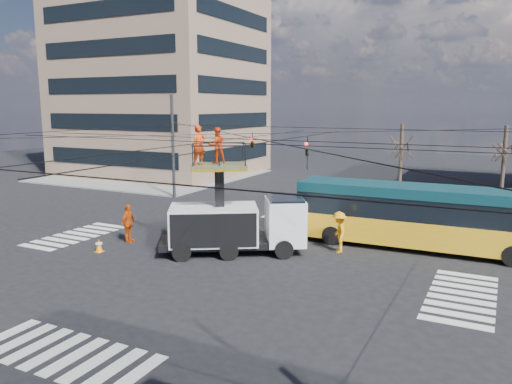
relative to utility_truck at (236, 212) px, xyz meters
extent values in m
plane|color=black|center=(0.44, -1.18, -2.04)|extent=(120.00, 120.00, 0.00)
cube|color=slate|center=(-20.56, 19.82, -1.98)|extent=(18.00, 18.00, 0.12)
cube|color=#8D6D5A|center=(-21.56, 22.82, 12.96)|extent=(18.00, 16.00, 30.00)
cube|color=black|center=(-21.56, 14.82, 0.29)|extent=(15.30, 0.12, 1.50)
cube|color=black|center=(-12.56, 22.82, 0.29)|extent=(0.12, 13.60, 1.50)
cube|color=black|center=(-21.56, 14.82, 3.62)|extent=(15.30, 0.12, 1.50)
cube|color=black|center=(-12.56, 22.82, 3.62)|extent=(0.12, 13.60, 1.50)
cube|color=black|center=(-21.56, 14.82, 6.96)|extent=(15.30, 0.12, 1.50)
cube|color=black|center=(-12.56, 22.82, 6.96)|extent=(0.12, 13.60, 1.50)
cube|color=black|center=(-21.56, 14.82, 10.29)|extent=(15.30, 0.12, 1.50)
cube|color=black|center=(-12.56, 22.82, 10.29)|extent=(0.12, 13.60, 1.50)
cube|color=black|center=(-21.56, 14.82, 13.62)|extent=(15.30, 0.12, 1.50)
cube|color=black|center=(-12.56, 22.82, 13.62)|extent=(0.12, 13.60, 1.50)
cylinder|color=#2D2D30|center=(-11.56, 10.82, 1.96)|extent=(0.24, 0.24, 8.00)
cylinder|color=black|center=(0.44, 10.82, 3.66)|extent=(24.00, 0.03, 0.03)
cylinder|color=black|center=(-11.56, -1.18, 3.66)|extent=(0.03, 24.00, 0.03)
cylinder|color=black|center=(0.44, -1.18, 3.86)|extent=(24.02, 24.02, 0.03)
cylinder|color=black|center=(0.44, -1.18, 3.86)|extent=(24.02, 24.02, 0.03)
cylinder|color=black|center=(0.44, -2.38, 3.56)|extent=(24.00, 0.03, 0.03)
cylinder|color=black|center=(0.44, 0.02, 3.56)|extent=(24.00, 0.03, 0.03)
cylinder|color=black|center=(-0.76, -1.18, 3.46)|extent=(0.03, 24.00, 0.03)
cylinder|color=black|center=(1.64, -1.18, 3.46)|extent=(0.03, 24.00, 0.03)
imported|color=black|center=(2.94, 1.82, 3.06)|extent=(0.16, 0.20, 1.00)
imported|color=black|center=(-1.06, 3.82, 3.31)|extent=(0.26, 1.24, 0.50)
cylinder|color=#382B21|center=(5.44, 12.32, 0.96)|extent=(0.24, 0.24, 6.00)
cylinder|color=#382B21|center=(11.44, 12.32, 0.96)|extent=(0.24, 0.24, 6.00)
cube|color=black|center=(-0.17, -0.10, -1.49)|extent=(7.13, 5.51, 0.30)
cube|color=#BABDBF|center=(2.06, 1.24, -0.49)|extent=(2.78, 2.99, 2.20)
cube|color=black|center=(2.06, 1.24, 0.31)|extent=(2.56, 2.80, 0.80)
cube|color=#BABDBF|center=(-0.94, -0.57, -0.59)|extent=(4.89, 4.31, 1.80)
cylinder|color=black|center=(2.48, 0.16, -1.59)|extent=(0.95, 0.77, 0.90)
cylinder|color=black|center=(1.29, 2.12, -1.59)|extent=(0.95, 0.77, 0.90)
cylinder|color=black|center=(0.26, -1.19, -1.59)|extent=(0.95, 0.77, 0.90)
cylinder|color=black|center=(-0.93, 0.78, -1.59)|extent=(0.95, 0.77, 0.90)
cylinder|color=black|center=(-1.62, -2.33, -1.59)|extent=(0.95, 0.77, 0.90)
cylinder|color=black|center=(-2.81, -0.36, -1.59)|extent=(0.95, 0.77, 0.90)
cube|color=black|center=(-0.68, -0.41, 0.83)|extent=(0.62, 0.62, 2.94)
cube|color=#484E2E|center=(-0.68, -0.41, 2.30)|extent=(3.31, 3.14, 0.12)
cube|color=yellow|center=(-0.68, -0.41, 2.18)|extent=(3.31, 3.14, 0.12)
imported|color=red|center=(-1.25, -1.25, 3.30)|extent=(0.69, 0.81, 1.87)
imported|color=red|center=(-0.96, -0.14, 3.22)|extent=(1.03, 1.06, 1.73)
cube|color=yellow|center=(8.27, 4.76, -1.09)|extent=(13.03, 2.86, 1.30)
cube|color=black|center=(8.27, 4.76, 0.11)|extent=(13.03, 2.81, 1.10)
cube|color=#0D333A|center=(8.27, 4.76, 0.91)|extent=(13.03, 2.86, 0.50)
cube|color=yellow|center=(1.88, 4.63, -0.44)|extent=(0.30, 2.47, 2.80)
cube|color=black|center=(1.83, 4.63, -1.59)|extent=(0.20, 2.60, 0.30)
cube|color=gold|center=(1.98, 4.63, 0.81)|extent=(0.13, 1.60, 0.35)
cylinder|color=black|center=(3.75, 3.49, -1.54)|extent=(1.01, 0.32, 1.00)
cylinder|color=black|center=(3.70, 5.85, -1.54)|extent=(1.01, 0.32, 1.00)
cylinder|color=black|center=(12.14, 6.02, -1.54)|extent=(1.01, 0.32, 1.00)
cone|color=orange|center=(-6.14, -2.95, -1.71)|extent=(0.36, 0.36, 0.66)
imported|color=#D34B0D|center=(-6.04, -0.89, -1.02)|extent=(0.68, 1.26, 2.04)
imported|color=orange|center=(4.48, 2.33, -1.02)|extent=(1.28, 1.52, 2.04)
camera|label=1|loc=(11.53, -20.77, 5.12)|focal=35.00mm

